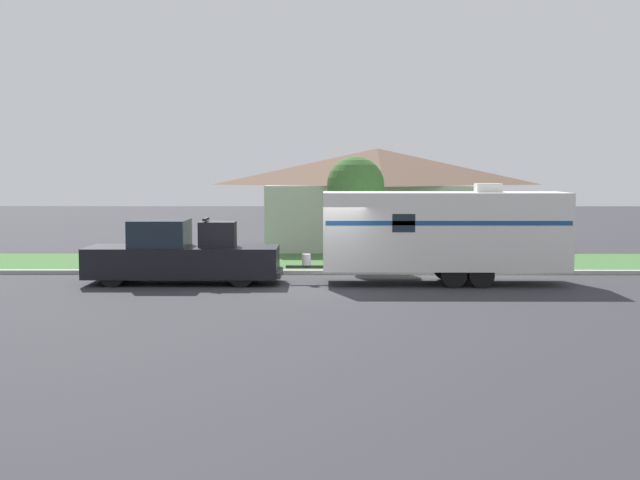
# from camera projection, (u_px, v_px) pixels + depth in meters

# --- Properties ---
(ground_plane) EXTENTS (120.00, 120.00, 0.00)m
(ground_plane) POSITION_uv_depth(u_px,v_px,m) (326.00, 289.00, 27.34)
(ground_plane) COLOR #2D2D33
(curb_strip) EXTENTS (80.00, 0.30, 0.14)m
(curb_strip) POSITION_uv_depth(u_px,v_px,m) (326.00, 272.00, 31.07)
(curb_strip) COLOR #ADADA8
(curb_strip) RESTS_ON ground_plane
(lawn_strip) EXTENTS (80.00, 7.00, 0.03)m
(lawn_strip) POSITION_uv_depth(u_px,v_px,m) (326.00, 263.00, 34.72)
(lawn_strip) COLOR #3D6B33
(lawn_strip) RESTS_ON ground_plane
(house_across_street) EXTENTS (10.86, 7.32, 4.61)m
(house_across_street) POSITION_uv_depth(u_px,v_px,m) (377.00, 196.00, 41.39)
(house_across_street) COLOR #B2B2A8
(house_across_street) RESTS_ON ground_plane
(pickup_truck) EXTENTS (6.23, 2.08, 2.11)m
(pickup_truck) POSITION_uv_depth(u_px,v_px,m) (181.00, 256.00, 28.50)
(pickup_truck) COLOR black
(pickup_truck) RESTS_ON ground_plane
(travel_trailer) EXTENTS (8.91, 2.33, 3.21)m
(travel_trailer) POSITION_uv_depth(u_px,v_px,m) (444.00, 231.00, 28.38)
(travel_trailer) COLOR black
(travel_trailer) RESTS_ON ground_plane
(mailbox) EXTENTS (0.48, 0.20, 1.34)m
(mailbox) POSITION_uv_depth(u_px,v_px,m) (399.00, 242.00, 32.10)
(mailbox) COLOR brown
(mailbox) RESTS_ON ground_plane
(tree_in_yard) EXTENTS (2.13, 2.13, 4.13)m
(tree_in_yard) POSITION_uv_depth(u_px,v_px,m) (355.00, 186.00, 32.71)
(tree_in_yard) COLOR brown
(tree_in_yard) RESTS_ON ground_plane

